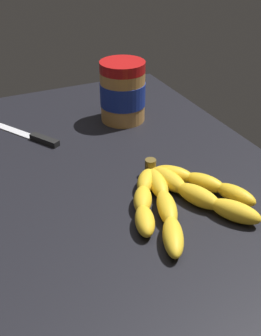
% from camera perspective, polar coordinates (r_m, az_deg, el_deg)
% --- Properties ---
extents(ground_plane, '(0.95, 0.64, 0.04)m').
position_cam_1_polar(ground_plane, '(0.72, -2.74, -3.38)').
color(ground_plane, black).
extents(banana_bunch, '(0.23, 0.22, 0.03)m').
position_cam_1_polar(banana_bunch, '(0.65, 6.97, -4.01)').
color(banana_bunch, yellow).
rests_on(banana_bunch, ground_plane).
extents(peanut_butter_jar, '(0.10, 0.10, 0.13)m').
position_cam_1_polar(peanut_butter_jar, '(0.90, -1.12, 10.74)').
color(peanut_butter_jar, '#BF8442').
rests_on(peanut_butter_jar, ground_plane).
extents(butter_knife, '(0.16, 0.11, 0.01)m').
position_cam_1_polar(butter_knife, '(0.87, -13.92, 4.47)').
color(butter_knife, silver).
rests_on(butter_knife, ground_plane).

